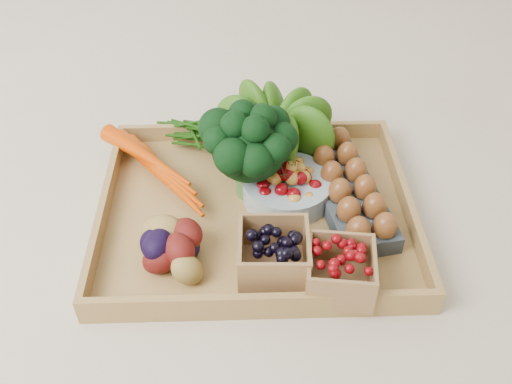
{
  "coord_description": "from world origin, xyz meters",
  "views": [
    {
      "loc": [
        -0.02,
        -0.74,
        0.73
      ],
      "look_at": [
        0.0,
        0.0,
        0.06
      ],
      "focal_mm": 40.0,
      "sensor_mm": 36.0,
      "label": 1
    }
  ],
  "objects_px": {
    "tray": "(256,214)",
    "egg_carton": "(346,193)",
    "broccoli": "(249,164)",
    "cherry_bowl": "(287,188)"
  },
  "relations": [
    {
      "from": "tray",
      "to": "broccoli",
      "type": "bearing_deg",
      "value": 101.76
    },
    {
      "from": "broccoli",
      "to": "egg_carton",
      "type": "height_order",
      "value": "broccoli"
    },
    {
      "from": "tray",
      "to": "egg_carton",
      "type": "xyz_separation_m",
      "value": [
        0.17,
        0.02,
        0.02
      ]
    },
    {
      "from": "cherry_bowl",
      "to": "egg_carton",
      "type": "xyz_separation_m",
      "value": [
        0.11,
        -0.01,
        -0.0
      ]
    },
    {
      "from": "cherry_bowl",
      "to": "egg_carton",
      "type": "relative_size",
      "value": 0.56
    },
    {
      "from": "tray",
      "to": "cherry_bowl",
      "type": "height_order",
      "value": "cherry_bowl"
    },
    {
      "from": "broccoli",
      "to": "egg_carton",
      "type": "relative_size",
      "value": 0.59
    },
    {
      "from": "egg_carton",
      "to": "cherry_bowl",
      "type": "bearing_deg",
      "value": 163.58
    },
    {
      "from": "tray",
      "to": "cherry_bowl",
      "type": "distance_m",
      "value": 0.07
    },
    {
      "from": "broccoli",
      "to": "cherry_bowl",
      "type": "height_order",
      "value": "broccoli"
    }
  ]
}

